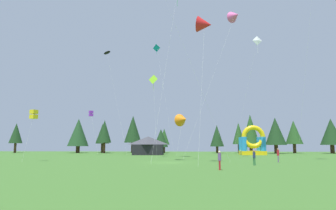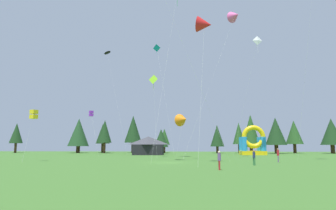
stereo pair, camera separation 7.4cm
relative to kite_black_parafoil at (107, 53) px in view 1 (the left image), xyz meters
The scene contains 28 objects.
ground_plane 42.73m from the kite_black_parafoil, 62.26° to the right, with size 120.00×120.00×0.00m, color #3D6B28.
kite_black_parafoil is the anchor object (origin of this frame).
kite_yellow_box 35.13m from the kite_black_parafoil, 92.54° to the right, with size 1.04×1.81×6.88m.
kite_pink_delta 32.74m from the kite_black_parafoil, 31.48° to the right, with size 10.76×6.76×26.23m.
kite_purple_box 16.75m from the kite_black_parafoil, 101.38° to the right, with size 3.20×3.29×9.40m.
kite_red_delta 40.20m from the kite_black_parafoil, 57.04° to the right, with size 2.46×6.59×18.17m.
kite_lime_diamond 23.82m from the kite_black_parafoil, 51.43° to the right, with size 1.53×2.42×14.28m.
kite_orange_delta 29.15m from the kite_black_parafoil, 37.96° to the right, with size 3.11×3.07×7.93m.
kite_teal_diamond 12.23m from the kite_black_parafoil, 13.76° to the left, with size 5.49×9.68×26.68m.
kite_white_diamond 35.01m from the kite_black_parafoil, 18.54° to the right, with size 5.65×3.81×23.18m.
person_far_side 48.58m from the kite_black_parafoil, 43.93° to the right, with size 0.36×0.36×1.74m.
person_near_camera 52.65m from the kite_black_parafoil, 62.03° to the right, with size 0.33×0.33×1.68m.
person_left_edge 50.01m from the kite_black_parafoil, 53.22° to the right, with size 0.40×0.40×1.67m.
inflatable_yellow_castle 39.91m from the kite_black_parafoil, ahead, with size 5.23×4.45×6.36m.
festival_tent 24.86m from the kite_black_parafoil, 18.62° to the right, with size 6.43×3.79×3.99m.
tree_row_0 34.96m from the kite_black_parafoil, 159.60° to the left, with size 3.49×3.49×8.06m.
tree_row_1 24.22m from the kite_black_parafoil, 133.07° to the left, with size 5.65×5.65×9.29m.
tree_row_2 23.89m from the kite_black_parafoil, 108.21° to the left, with size 3.82×3.82×8.09m.
tree_row_3 20.94m from the kite_black_parafoil, 106.47° to the left, with size 3.68×3.68×8.71m.
tree_row_4 22.24m from the kite_black_parafoil, 71.52° to the left, with size 4.72×4.72×10.12m.
tree_row_5 25.34m from the kite_black_parafoil, 35.87° to the left, with size 3.78×3.78×6.24m.
tree_row_6 26.95m from the kite_black_parafoil, 45.25° to the left, with size 2.98×2.98×6.55m.
tree_row_7 35.28m from the kite_black_parafoil, 23.11° to the left, with size 3.64×3.64×7.36m.
tree_row_8 40.01m from the kite_black_parafoil, 21.21° to the left, with size 3.28×3.28×8.05m.
tree_row_9 41.57m from the kite_black_parafoil, 17.65° to the left, with size 4.48×4.48×10.11m.
tree_row_10 46.40m from the kite_black_parafoil, 12.51° to the left, with size 5.19×5.19×9.08m.
tree_row_11 52.11m from the kite_black_parafoil, 14.57° to the left, with size 4.43×4.43×8.55m.
tree_row_12 59.91m from the kite_black_parafoil, 10.83° to the left, with size 5.54×5.54×8.88m.
Camera 1 is at (3.03, -38.03, 2.24)m, focal length 32.22 mm.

